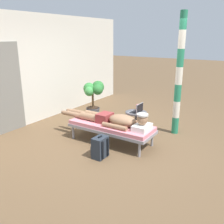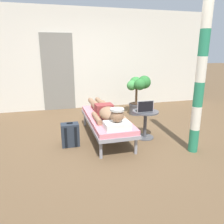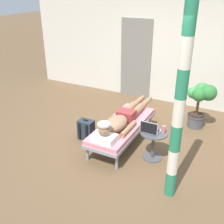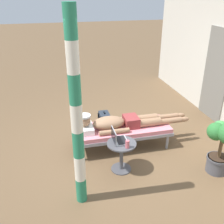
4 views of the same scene
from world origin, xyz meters
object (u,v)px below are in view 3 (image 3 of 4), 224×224
Objects in this scene: drink_glass at (164,129)px; laptop at (150,129)px; backpack at (86,130)px; lounge_chair at (122,127)px; person_reclining at (122,119)px; side_table at (153,140)px; porch_post at (179,112)px; potted_plant at (200,100)px.

laptop is at bearing -154.35° from drink_glass.
lounge_chair is at bearing 16.06° from backpack.
person_reclining is 0.78m from backpack.
lounge_chair is 0.73m from side_table.
lounge_chair is 13.92× the size of drink_glass.
porch_post reaches higher than person_reclining.
person_reclining is 2.18× the size of potted_plant.
backpack is at bearing 179.31° from side_table.
porch_post reaches higher than side_table.
drink_glass is at bearing -11.07° from lounge_chair.
laptop is (0.64, -0.23, 0.06)m from person_reclining.
person_reclining is 1.74m from porch_post.
potted_plant reaches higher than backpack.
person_reclining is at bearing 13.23° from backpack.
drink_glass is (0.85, -0.17, 0.24)m from lounge_chair.
lounge_chair is at bearing 168.93° from drink_glass.
person_reclining is 0.86m from drink_glass.
person_reclining is 4.15× the size of side_table.
porch_post is (0.53, -0.74, 0.98)m from side_table.
backpack is 2.43m from potted_plant.
potted_plant reaches higher than side_table.
person_reclining is 7.00× the size of laptop.
drink_glass is 1.51m from potted_plant.
person_reclining reaches higher than side_table.
laptop is at bearing -108.30° from potted_plant.
person_reclining is 0.82× the size of porch_post.
drink_glass reaches higher than lounge_chair.
lounge_chair is 0.18m from person_reclining.
porch_post is (0.38, -0.79, 0.74)m from drink_glass.
porch_post is (1.23, -0.92, 0.81)m from person_reclining.
backpack reaches higher than lounge_chair.
drink_glass is 1.59m from backpack.
side_table reaches higher than lounge_chair.
backpack is (-1.33, 0.07, -0.39)m from laptop.
potted_plant is 0.37× the size of porch_post.
potted_plant is (1.16, 1.31, 0.28)m from lounge_chair.
drink_glass reaches higher than side_table.
laptop is at bearing -139.48° from side_table.
porch_post is (1.23, -0.96, 0.99)m from lounge_chair.
laptop is (0.64, -0.27, 0.24)m from lounge_chair.
laptop is at bearing -22.68° from lounge_chair.
drink_glass is at bearing -8.69° from person_reclining.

